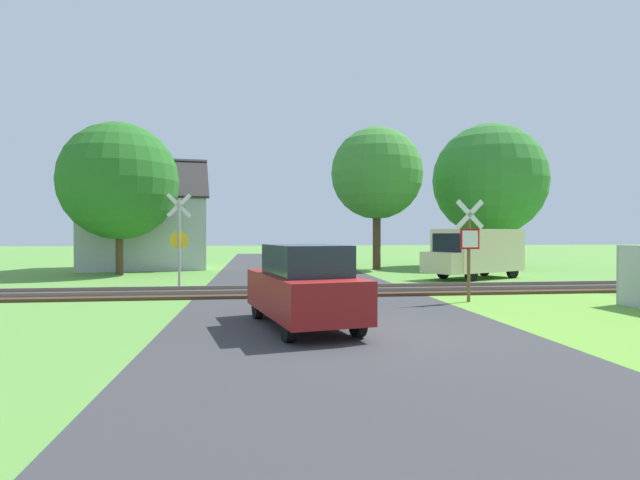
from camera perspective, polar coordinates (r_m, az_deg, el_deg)
ground_plane at (r=10.43m, az=2.71°, el=-10.42°), size 160.00×160.00×0.00m
road_asphalt at (r=12.37m, az=1.09°, el=-8.65°), size 7.47×80.00×0.01m
rail_track at (r=17.07m, az=-1.25°, el=-5.90°), size 60.00×2.60×0.22m
stop_sign_near at (r=15.35m, az=16.69°, el=-0.40°), size 0.88×0.16×3.03m
crossing_sign_far at (r=18.62m, az=-15.80°, el=0.47°), size 0.86×0.22×3.49m
house at (r=31.05m, az=-19.28°, el=1.07°), size 7.78×6.67×6.52m
tree_far at (r=32.75m, az=18.79°, el=6.48°), size 6.93×6.93×8.82m
tree_left at (r=26.94m, az=-21.98°, el=6.24°), size 5.82×5.82×7.56m
tree_right at (r=28.96m, az=6.50°, el=7.56°), size 5.25×5.25×8.14m
mail_truck at (r=23.60m, az=17.37°, el=-1.24°), size 5.21×3.85×2.24m
parked_car at (r=10.76m, az=-1.91°, el=-5.27°), size 2.43×4.25×1.78m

